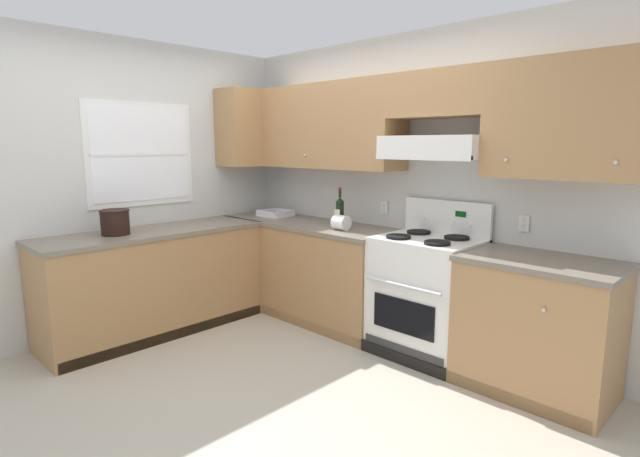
{
  "coord_description": "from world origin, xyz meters",
  "views": [
    {
      "loc": [
        2.71,
        -1.97,
        1.64
      ],
      "look_at": [
        0.1,
        0.7,
        1.0
      ],
      "focal_mm": 27.66,
      "sensor_mm": 36.0,
      "label": 1
    }
  ],
  "objects_px": {
    "wine_bottle": "(340,211)",
    "bucket": "(115,222)",
    "bowl": "(276,214)",
    "stove": "(426,295)",
    "paper_towel_roll": "(341,223)"
  },
  "relations": [
    {
      "from": "wine_bottle",
      "to": "bucket",
      "type": "height_order",
      "value": "wine_bottle"
    },
    {
      "from": "wine_bottle",
      "to": "bucket",
      "type": "bearing_deg",
      "value": -123.03
    },
    {
      "from": "wine_bottle",
      "to": "bowl",
      "type": "distance_m",
      "value": 0.92
    },
    {
      "from": "stove",
      "to": "paper_towel_roll",
      "type": "distance_m",
      "value": 0.94
    },
    {
      "from": "stove",
      "to": "bowl",
      "type": "bearing_deg",
      "value": 178.43
    },
    {
      "from": "paper_towel_roll",
      "to": "bowl",
      "type": "bearing_deg",
      "value": 171.49
    },
    {
      "from": "stove",
      "to": "wine_bottle",
      "type": "relative_size",
      "value": 3.43
    },
    {
      "from": "stove",
      "to": "bowl",
      "type": "xyz_separation_m",
      "value": [
        -1.85,
        0.05,
        0.45
      ]
    },
    {
      "from": "stove",
      "to": "bucket",
      "type": "height_order",
      "value": "stove"
    },
    {
      "from": "bucket",
      "to": "stove",
      "type": "bearing_deg",
      "value": 38.43
    },
    {
      "from": "bowl",
      "to": "bucket",
      "type": "xyz_separation_m",
      "value": [
        -0.12,
        -1.61,
        0.09
      ]
    },
    {
      "from": "bowl",
      "to": "bucket",
      "type": "height_order",
      "value": "bucket"
    },
    {
      "from": "stove",
      "to": "bucket",
      "type": "relative_size",
      "value": 5.06
    },
    {
      "from": "stove",
      "to": "bucket",
      "type": "xyz_separation_m",
      "value": [
        -1.97,
        -1.56,
        0.54
      ]
    },
    {
      "from": "bowl",
      "to": "bucket",
      "type": "relative_size",
      "value": 1.28
    }
  ]
}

